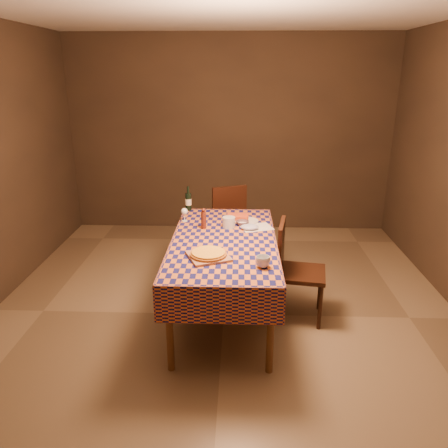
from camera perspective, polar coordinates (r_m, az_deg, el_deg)
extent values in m
plane|color=brown|center=(4.27, -0.02, -11.70)|extent=(5.00, 5.00, 0.00)
plane|color=white|center=(3.69, -0.03, 27.09)|extent=(5.00, 5.00, 0.00)
cube|color=#34271D|center=(6.22, 0.83, 11.44)|extent=(4.50, 0.10, 2.70)
cube|color=#34271D|center=(1.44, -3.80, -16.81)|extent=(4.50, 0.10, 2.70)
cylinder|color=brown|center=(3.40, -7.13, -13.27)|extent=(0.06, 0.06, 0.75)
cylinder|color=brown|center=(3.37, 6.09, -13.55)|extent=(0.06, 0.06, 0.75)
cylinder|color=brown|center=(4.87, -4.15, -2.75)|extent=(0.06, 0.06, 0.75)
cylinder|color=brown|center=(4.85, 4.83, -2.87)|extent=(0.06, 0.06, 0.75)
cube|color=brown|center=(3.94, -0.03, -2.44)|extent=(0.90, 1.80, 0.03)
cube|color=brown|center=(3.93, -0.03, -2.17)|extent=(0.92, 1.82, 0.02)
cube|color=brown|center=(3.17, -0.64, -10.60)|extent=(0.94, 0.01, 0.30)
cube|color=brown|center=(4.84, 0.37, 0.25)|extent=(0.94, 0.01, 0.30)
cube|color=brown|center=(4.03, -6.67, -3.92)|extent=(0.01, 1.84, 0.30)
cube|color=brown|center=(4.00, 6.67, -4.11)|extent=(0.01, 1.84, 0.30)
cube|color=#9D674A|center=(3.56, -2.04, -4.23)|extent=(0.40, 0.40, 0.02)
cylinder|color=#945118|center=(3.55, -2.05, -3.96)|extent=(0.39, 0.39, 0.02)
cylinder|color=gold|center=(3.54, -2.05, -3.73)|extent=(0.36, 0.36, 0.01)
cylinder|color=#511E12|center=(4.18, -2.68, 0.49)|extent=(0.06, 0.06, 0.17)
sphere|color=#511E12|center=(4.15, -2.70, 1.82)|extent=(0.04, 0.04, 0.04)
imported|color=#5D424E|center=(4.30, 2.42, 0.14)|extent=(0.13, 0.13, 0.04)
cylinder|color=white|center=(4.43, -5.16, 0.42)|extent=(0.07, 0.07, 0.00)
cylinder|color=white|center=(4.42, -5.18, 0.84)|extent=(0.01, 0.01, 0.06)
sphere|color=white|center=(4.40, -5.20, 1.65)|extent=(0.07, 0.07, 0.07)
ellipsoid|color=#420813|center=(4.40, -5.20, 1.56)|extent=(0.04, 0.04, 0.03)
cylinder|color=black|center=(4.75, -4.68, 2.91)|extent=(0.07, 0.07, 0.19)
cylinder|color=black|center=(4.71, -4.72, 4.47)|extent=(0.02, 0.02, 0.08)
cylinder|color=beige|center=(4.75, -4.68, 2.91)|extent=(0.07, 0.07, 0.07)
cylinder|color=silver|center=(4.22, 0.63, 0.22)|extent=(0.16, 0.16, 0.10)
cube|color=#C54119|center=(4.44, 1.79, 0.87)|extent=(0.22, 0.16, 0.05)
cylinder|color=white|center=(4.40, 2.98, 0.41)|extent=(0.31, 0.31, 0.01)
imported|color=silver|center=(3.39, 5.10, -4.92)|extent=(0.12, 0.12, 0.09)
cube|color=silver|center=(4.24, 4.24, -0.44)|extent=(0.35, 0.31, 0.00)
ellipsoid|color=#A8AFD8|center=(4.18, 3.36, -0.39)|extent=(0.19, 0.15, 0.05)
cube|color=black|center=(5.44, 0.04, 0.53)|extent=(0.54, 0.54, 0.04)
cube|color=black|center=(5.18, 0.72, 2.47)|extent=(0.41, 0.18, 0.46)
cylinder|color=black|center=(5.73, 1.20, -0.97)|extent=(0.04, 0.04, 0.43)
cylinder|color=black|center=(5.63, -2.27, -1.36)|extent=(0.04, 0.04, 0.43)
cylinder|color=black|center=(5.41, 2.44, -2.23)|extent=(0.04, 0.04, 0.43)
cylinder|color=black|center=(5.31, -1.22, -2.67)|extent=(0.04, 0.04, 0.43)
cube|color=black|center=(4.09, 10.13, -6.36)|extent=(0.48, 0.48, 0.04)
cube|color=black|center=(3.99, 7.47, -2.92)|extent=(0.10, 0.42, 0.46)
cylinder|color=black|center=(4.04, 12.43, -10.62)|extent=(0.04, 0.04, 0.43)
cylinder|color=black|center=(4.36, 12.42, -8.29)|extent=(0.04, 0.04, 0.43)
cylinder|color=black|center=(4.04, 7.25, -10.27)|extent=(0.04, 0.04, 0.43)
cylinder|color=black|center=(4.36, 7.65, -7.97)|extent=(0.04, 0.04, 0.43)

